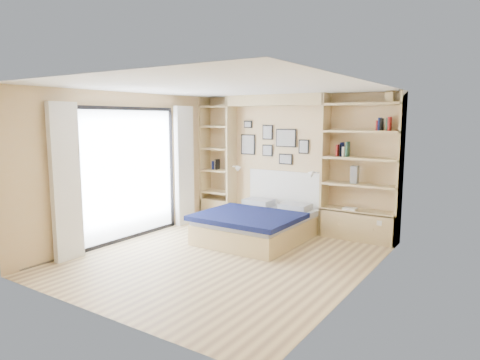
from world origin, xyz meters
The scene contains 8 objects.
ground centered at (0.00, 0.00, 0.00)m, with size 4.50×4.50×0.00m, color beige.
room_shell centered at (-0.39, 1.52, 1.08)m, with size 4.50×4.50×4.50m.
bed centered at (-0.12, 1.17, 0.27)m, with size 1.63×2.07×1.07m.
photo_gallery centered at (-0.45, 2.22, 1.60)m, with size 1.48×0.02×0.82m.
reading_lamps centered at (-0.30, 2.00, 1.10)m, with size 1.92×0.12×0.15m.
shelf_decor centered at (1.08, 2.07, 1.68)m, with size 3.61×0.23×2.03m.
deck centered at (-3.60, 0.00, 0.00)m, with size 3.20×4.00×0.05m, color brown.
deck_chair centered at (-3.39, 0.89, 0.32)m, with size 0.57×0.76×0.68m.
Camera 1 is at (3.58, -5.00, 2.06)m, focal length 32.00 mm.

